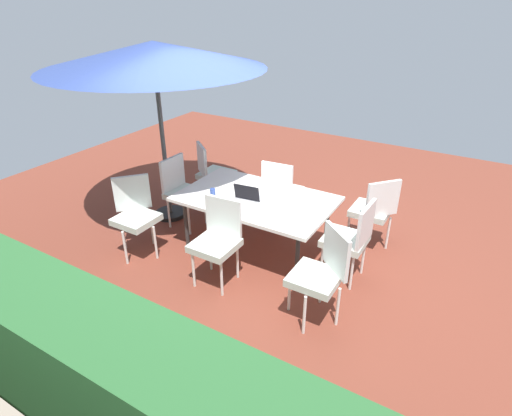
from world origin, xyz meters
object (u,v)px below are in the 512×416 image
object	(u,v)px
chair_east	(182,189)
laptop	(249,196)
dining_table	(256,201)
chair_northeast	(135,213)
patio_umbrella	(154,56)
chair_south	(281,189)
chair_northwest	(321,272)
chair_north	(217,238)
chair_southwest	(374,209)
cup	(213,192)
chair_southeast	(212,171)
chair_west	(351,237)

from	to	relation	value
chair_east	laptop	world-z (taller)	chair_east
dining_table	chair_northeast	bearing A→B (deg)	32.80
patio_umbrella	chair_south	world-z (taller)	patio_umbrella
chair_northwest	chair_north	bearing A→B (deg)	-139.75
chair_southwest	cup	bearing A→B (deg)	-18.60
dining_table	chair_north	distance (m)	0.78
chair_east	chair_southeast	size ratio (longest dim) A/B	1.00
chair_north	dining_table	bearing A→B (deg)	82.73
chair_west	chair_southeast	world-z (taller)	same
patio_umbrella	chair_west	size ratio (longest dim) A/B	2.89
chair_north	chair_northeast	bearing A→B (deg)	176.89
chair_northwest	cup	distance (m)	1.77
chair_southwest	chair_north	bearing A→B (deg)	1.60
chair_northeast	chair_south	world-z (taller)	same
chair_southeast	laptop	size ratio (longest dim) A/B	2.83
patio_umbrella	chair_southeast	distance (m)	1.84
chair_southeast	laptop	xyz separation A→B (m)	(-1.16, 0.83, 0.23)
chair_north	chair_southwest	xyz separation A→B (m)	(-1.28, -1.57, 0.00)
chair_northwest	chair_southeast	world-z (taller)	same
chair_southeast	cup	size ratio (longest dim) A/B	10.98
chair_southeast	chair_south	xyz separation A→B (m)	(-1.18, 0.04, 0.00)
patio_umbrella	chair_southeast	xyz separation A→B (m)	(-0.34, -0.63, -1.70)
patio_umbrella	chair_south	size ratio (longest dim) A/B	2.89
dining_table	patio_umbrella	xyz separation A→B (m)	(1.54, -0.12, 1.56)
chair_southwest	chair_northeast	bearing A→B (deg)	-16.51
chair_southwest	chair_south	xyz separation A→B (m)	(1.27, 0.09, 0.00)
patio_umbrella	dining_table	bearing A→B (deg)	175.57
chair_east	chair_south	xyz separation A→B (m)	(-1.17, -0.68, 0.00)
chair_north	laptop	xyz separation A→B (m)	(0.01, -0.69, 0.23)
dining_table	chair_south	bearing A→B (deg)	-87.94
chair_east	laptop	size ratio (longest dim) A/B	2.83
chair_southwest	cup	world-z (taller)	chair_southwest
chair_northeast	chair_southeast	world-z (taller)	same
chair_east	chair_south	distance (m)	1.36
dining_table	chair_northeast	world-z (taller)	chair_northeast
chair_northwest	chair_west	size ratio (longest dim) A/B	1.00
patio_umbrella	chair_northwest	bearing A→B (deg)	162.06
chair_north	chair_southeast	distance (m)	1.92
chair_west	cup	world-z (taller)	chair_west
chair_southwest	chair_west	size ratio (longest dim) A/B	1.00
chair_northeast	chair_east	distance (m)	0.83
chair_east	chair_southwest	size ratio (longest dim) A/B	1.00
chair_northwest	laptop	distance (m)	1.43
chair_southwest	chair_southeast	xyz separation A→B (m)	(2.45, 0.05, 0.00)
chair_east	chair_southeast	bearing A→B (deg)	2.04
dining_table	patio_umbrella	size ratio (longest dim) A/B	0.66
chair_north	chair_southwest	world-z (taller)	same
chair_east	chair_southeast	xyz separation A→B (m)	(0.01, -0.72, 0.00)
chair_west	laptop	world-z (taller)	chair_west
patio_umbrella	chair_east	xyz separation A→B (m)	(-0.35, 0.09, -1.70)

